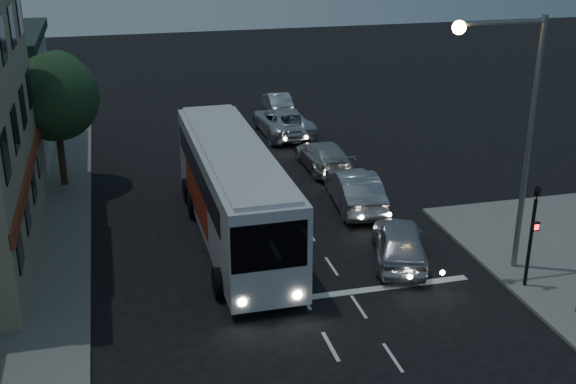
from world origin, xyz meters
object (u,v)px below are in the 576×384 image
object	(u,v)px
car_sedan_b	(323,156)
streetlight	(515,118)
tour_bus	(233,189)
car_sedan_a	(355,189)
street_tree	(54,93)
car_extra	(277,103)
traffic_signal_main	(533,225)
car_suv	(400,242)
car_sedan_c	(283,121)

from	to	relation	value
car_sedan_b	streetlight	xyz separation A→B (m)	(2.95, -12.14, 5.03)
tour_bus	car_sedan_b	xyz separation A→B (m)	(5.82, 7.09, -1.40)
car_sedan_a	car_sedan_b	distance (m)	5.13
car_sedan_a	street_tree	bearing A→B (deg)	-19.20
car_sedan_a	streetlight	size ratio (longest dim) A/B	0.56
car_extra	street_tree	size ratio (longest dim) A/B	0.65
car_sedan_b	street_tree	size ratio (longest dim) A/B	0.79
car_sedan_b	car_sedan_a	bearing A→B (deg)	87.90
traffic_signal_main	street_tree	world-z (taller)	street_tree
street_tree	car_sedan_a	bearing A→B (deg)	-24.94
car_suv	street_tree	distance (m)	17.11
car_sedan_c	car_extra	world-z (taller)	car_sedan_c
tour_bus	car_sedan_c	size ratio (longest dim) A/B	2.21
tour_bus	car_sedan_b	distance (m)	9.28
car_suv	car_sedan_c	distance (m)	16.86
car_suv	tour_bus	bearing A→B (deg)	-14.20
car_extra	tour_bus	bearing A→B (deg)	74.53
car_extra	street_tree	distance (m)	17.06
tour_bus	street_tree	size ratio (longest dim) A/B	2.06
car_sedan_a	car_extra	distance (m)	16.31
streetlight	tour_bus	bearing A→B (deg)	150.04
car_sedan_b	street_tree	bearing A→B (deg)	-3.92
traffic_signal_main	streetlight	distance (m)	3.61
car_suv	traffic_signal_main	world-z (taller)	traffic_signal_main
car_extra	streetlight	size ratio (longest dim) A/B	0.45
car_suv	car_sedan_c	bearing A→B (deg)	-71.49
car_suv	street_tree	world-z (taller)	street_tree
car_extra	street_tree	bearing A→B (deg)	42.18
car_extra	streetlight	distance (m)	24.01
car_extra	streetlight	xyz separation A→B (m)	(2.66, -23.32, 5.07)
traffic_signal_main	car_suv	bearing A→B (deg)	138.74
traffic_signal_main	car_extra	bearing A→B (deg)	96.72
car_extra	car_sedan_a	bearing A→B (deg)	91.61
streetlight	street_tree	distance (m)	20.19
car_sedan_c	car_extra	size ratio (longest dim) A/B	1.42
car_sedan_c	car_suv	bearing A→B (deg)	89.15
car_sedan_c	street_tree	size ratio (longest dim) A/B	0.93
car_extra	car_sedan_c	bearing A→B (deg)	83.55
car_sedan_c	street_tree	xyz separation A→B (m)	(-12.08, -5.64, 3.70)
tour_bus	traffic_signal_main	bearing A→B (deg)	-36.33
car_suv	car_sedan_c	size ratio (longest dim) A/B	0.79
car_sedan_a	street_tree	distance (m)	14.25
car_sedan_b	car_suv	bearing A→B (deg)	87.87
car_sedan_a	streetlight	xyz separation A→B (m)	(3.06, -7.02, 4.90)
street_tree	car_suv	bearing A→B (deg)	-42.24
tour_bus	car_sedan_a	xyz separation A→B (m)	(5.71, 1.96, -1.28)
streetlight	traffic_signal_main	bearing A→B (deg)	-79.80
car_sedan_b	streetlight	world-z (taller)	streetlight
tour_bus	streetlight	xyz separation A→B (m)	(8.77, -5.06, 3.62)
car_sedan_a	street_tree	size ratio (longest dim) A/B	0.81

